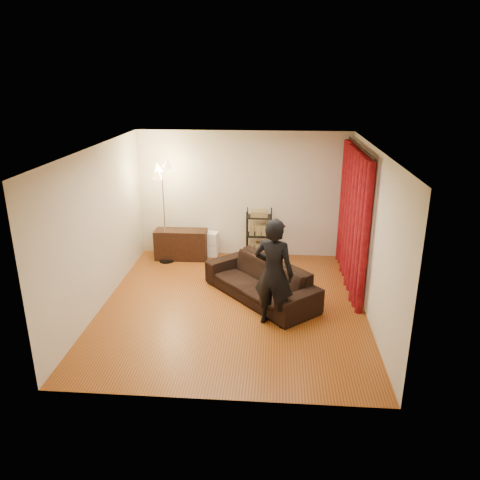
# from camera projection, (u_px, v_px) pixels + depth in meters

# --- Properties ---
(floor) EXTENTS (5.00, 5.00, 0.00)m
(floor) POSITION_uv_depth(u_px,v_px,m) (233.00, 305.00, 8.11)
(floor) COLOR #98491A
(floor) RESTS_ON ground
(ceiling) EXTENTS (5.00, 5.00, 0.00)m
(ceiling) POSITION_uv_depth(u_px,v_px,m) (232.00, 149.00, 7.21)
(ceiling) COLOR white
(ceiling) RESTS_ON ground
(wall_back) EXTENTS (5.00, 0.00, 5.00)m
(wall_back) POSITION_uv_depth(u_px,v_px,m) (243.00, 195.00, 10.01)
(wall_back) COLOR beige
(wall_back) RESTS_ON ground
(wall_front) EXTENTS (5.00, 0.00, 5.00)m
(wall_front) POSITION_uv_depth(u_px,v_px,m) (212.00, 301.00, 5.31)
(wall_front) COLOR beige
(wall_front) RESTS_ON ground
(wall_left) EXTENTS (0.00, 5.00, 5.00)m
(wall_left) POSITION_uv_depth(u_px,v_px,m) (99.00, 228.00, 7.83)
(wall_left) COLOR beige
(wall_left) RESTS_ON ground
(wall_right) EXTENTS (0.00, 5.00, 5.00)m
(wall_right) POSITION_uv_depth(u_px,v_px,m) (372.00, 235.00, 7.50)
(wall_right) COLOR beige
(wall_right) RESTS_ON ground
(curtain_rod) EXTENTS (0.04, 2.65, 0.04)m
(curtain_rod) POSITION_uv_depth(u_px,v_px,m) (361.00, 147.00, 8.15)
(curtain_rod) COLOR black
(curtain_rod) RESTS_ON wall_right
(curtain) EXTENTS (0.22, 2.65, 2.55)m
(curtain) POSITION_uv_depth(u_px,v_px,m) (353.00, 219.00, 8.59)
(curtain) COLOR maroon
(curtain) RESTS_ON ground
(sofa) EXTENTS (2.16, 2.28, 0.66)m
(sofa) POSITION_uv_depth(u_px,v_px,m) (261.00, 281.00, 8.28)
(sofa) COLOR black
(sofa) RESTS_ON ground
(person) EXTENTS (0.75, 0.63, 1.77)m
(person) POSITION_uv_depth(u_px,v_px,m) (274.00, 273.00, 7.23)
(person) COLOR black
(person) RESTS_ON ground
(media_cabinet) EXTENTS (1.12, 0.43, 0.65)m
(media_cabinet) POSITION_uv_depth(u_px,v_px,m) (181.00, 244.00, 10.07)
(media_cabinet) COLOR black
(media_cabinet) RESTS_ON ground
(storage_boxes) EXTENTS (0.35, 0.29, 0.55)m
(storage_boxes) POSITION_uv_depth(u_px,v_px,m) (210.00, 244.00, 10.24)
(storage_boxes) COLOR silver
(storage_boxes) RESTS_ON ground
(wire_shelf) EXTENTS (0.54, 0.41, 1.11)m
(wire_shelf) POSITION_uv_depth(u_px,v_px,m) (259.00, 235.00, 9.95)
(wire_shelf) COLOR black
(wire_shelf) RESTS_ON ground
(floor_lamp) EXTENTS (0.49, 0.49, 2.12)m
(floor_lamp) POSITION_uv_depth(u_px,v_px,m) (164.00, 214.00, 9.67)
(floor_lamp) COLOR silver
(floor_lamp) RESTS_ON ground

